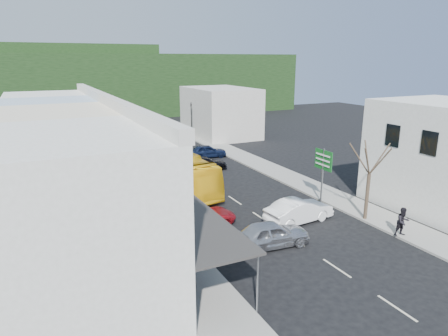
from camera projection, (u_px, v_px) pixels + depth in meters
ground at (261, 217)px, 28.54m from camera, size 120.00×120.00×0.00m
sidewalk_left at (125, 191)px, 34.04m from camera, size 3.00×52.00×0.15m
sidewalk_right at (273, 170)px, 40.36m from camera, size 3.00×52.00×0.15m
shopfront_row at (62, 167)px, 26.57m from camera, size 8.25×30.00×8.00m
right_building at (445, 156)px, 29.71m from camera, size 8.00×9.00×8.00m
distant_block_left at (52, 130)px, 46.13m from camera, size 8.00×10.00×6.00m
distant_block_right at (220, 112)px, 58.30m from camera, size 8.00×12.00×7.00m
hillside at (93, 80)px, 82.66m from camera, size 80.00×26.00×14.00m
bus at (173, 172)px, 34.50m from camera, size 3.87×11.82×3.10m
car_silver at (271, 236)px, 23.96m from camera, size 4.54×2.16×1.40m
car_white at (299, 212)px, 27.59m from camera, size 4.56×2.25×1.40m
car_red at (203, 215)px, 27.10m from camera, size 4.77×2.35×1.40m
car_black_near at (205, 163)px, 40.70m from camera, size 4.66×2.28×1.40m
car_navy_mid at (207, 152)px, 45.84m from camera, size 4.60×2.37×1.40m
car_black_far at (139, 151)px, 45.90m from camera, size 4.53×2.14×1.40m
pedestrian_left at (151, 211)px, 27.06m from camera, size 0.49×0.66×1.70m
pedestrian_right at (403, 223)px, 25.06m from camera, size 0.77×0.55×1.70m
direction_sign at (322, 176)px, 30.85m from camera, size 0.24×1.97×4.38m
street_tree at (369, 174)px, 27.13m from camera, size 3.69×3.69×6.77m
traffic_signal at (191, 121)px, 56.47m from camera, size 0.94×1.24×5.13m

